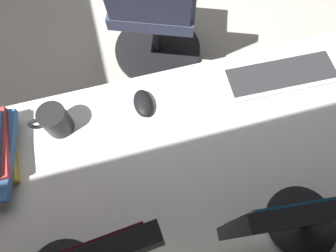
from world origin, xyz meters
TOP-DOWN VIEW (x-y plane):
  - desk at (0.16, 1.68)m, footprint 1.93×0.70m
  - drawer_pedestal at (0.49, 1.71)m, footprint 0.40×0.51m
  - keyboard_main at (-0.30, 1.45)m, footprint 0.43×0.16m
  - mouse_spare at (0.19, 1.44)m, footprint 0.06×0.10m
  - coffee_mug at (0.47, 1.45)m, footprint 0.13×0.09m
  - office_chair at (0.01, 0.76)m, footprint 0.57×0.61m

SIDE VIEW (x-z plane):
  - drawer_pedestal at x=0.49m, z-range 0.00..0.69m
  - office_chair at x=0.01m, z-range -0.03..0.94m
  - desk at x=0.16m, z-range 0.30..1.03m
  - keyboard_main at x=-0.30m, z-range 0.73..0.75m
  - mouse_spare at x=0.19m, z-range 0.73..0.76m
  - coffee_mug at x=0.47m, z-range 0.73..0.83m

